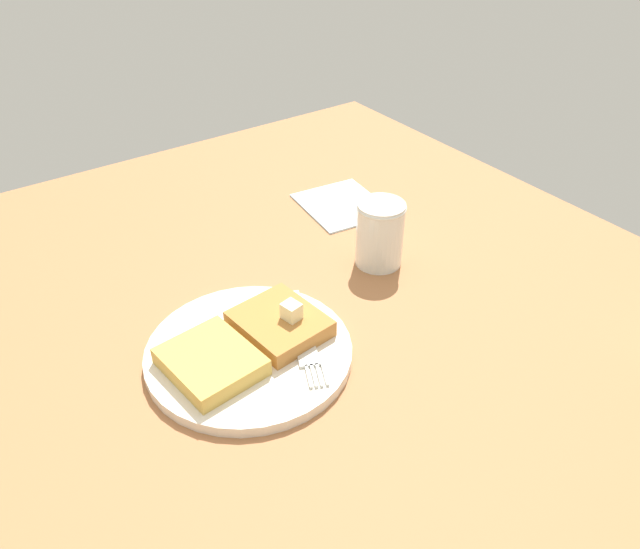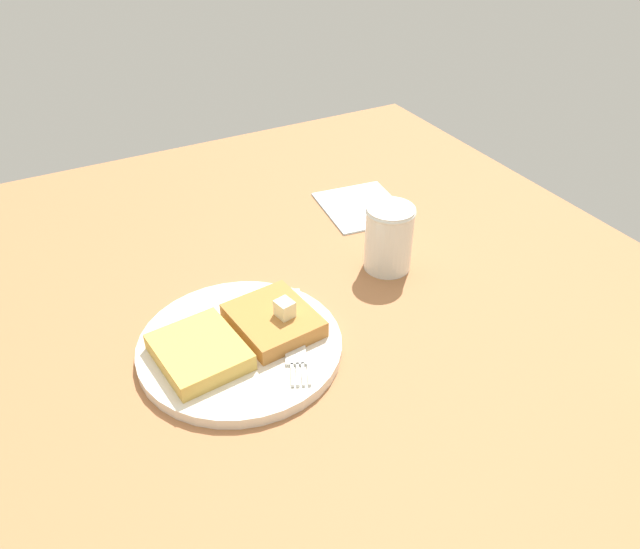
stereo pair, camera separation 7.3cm
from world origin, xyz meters
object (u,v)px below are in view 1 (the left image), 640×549
Objects in this scene: plate at (249,352)px; napkin at (342,205)px; fork at (308,341)px; syrup_jar at (380,236)px.

plate is 1.73× the size of napkin.
fork is (-5.73, 2.90, 0.73)cm from plate.
syrup_jar is at bearing -165.34° from plate.
napkin is at bearing -133.35° from fork.
plate is at bearing 36.58° from napkin.
napkin is (-5.19, -14.95, -3.87)cm from syrup_jar.
syrup_jar reaches higher than plate.
syrup_jar is at bearing -152.76° from fork.
syrup_jar is 0.68× the size of napkin.
plate is 2.55× the size of syrup_jar.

